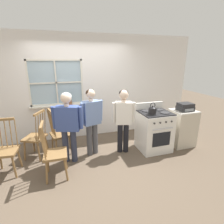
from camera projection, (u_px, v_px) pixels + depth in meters
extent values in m
plane|color=brown|center=(92.00, 162.00, 3.68)|extent=(16.00, 16.00, 0.00)
cube|color=white|center=(137.00, 85.00, 5.04)|extent=(3.13, 0.06, 2.70)
cube|color=white|center=(60.00, 122.00, 4.66)|extent=(1.31, 0.06, 0.94)
cube|color=white|center=(53.00, 45.00, 4.10)|extent=(1.31, 0.06, 0.62)
cube|color=silver|center=(58.00, 106.00, 4.45)|extent=(1.37, 0.10, 0.03)
cube|color=#9EB7C6|center=(56.00, 83.00, 4.36)|extent=(1.25, 0.01, 1.07)
cube|color=silver|center=(56.00, 83.00, 4.34)|extent=(0.04, 0.02, 1.13)
cube|color=silver|center=(56.00, 83.00, 4.34)|extent=(1.31, 0.02, 0.04)
cube|color=silver|center=(28.00, 84.00, 4.15)|extent=(0.04, 0.03, 1.13)
cube|color=silver|center=(82.00, 82.00, 4.52)|extent=(0.04, 0.03, 1.13)
cube|color=silver|center=(54.00, 60.00, 4.18)|extent=(1.31, 0.03, 0.04)
cube|color=silver|center=(58.00, 104.00, 4.50)|extent=(1.31, 0.03, 0.04)
cube|color=olive|center=(55.00, 154.00, 3.11)|extent=(0.41, 0.43, 0.04)
cylinder|color=olive|center=(66.00, 170.00, 3.06)|extent=(0.07, 0.07, 0.43)
cylinder|color=olive|center=(65.00, 159.00, 3.38)|extent=(0.07, 0.07, 0.43)
cylinder|color=olive|center=(47.00, 173.00, 2.98)|extent=(0.07, 0.07, 0.43)
cylinder|color=olive|center=(48.00, 162.00, 3.29)|extent=(0.07, 0.07, 0.43)
cylinder|color=olive|center=(43.00, 146.00, 2.82)|extent=(0.08, 0.02, 0.55)
cylinder|color=olive|center=(43.00, 143.00, 2.90)|extent=(0.08, 0.02, 0.55)
cylinder|color=olive|center=(44.00, 141.00, 2.98)|extent=(0.08, 0.02, 0.55)
cylinder|color=olive|center=(44.00, 139.00, 3.07)|extent=(0.08, 0.02, 0.55)
cylinder|color=olive|center=(44.00, 137.00, 3.15)|extent=(0.08, 0.02, 0.55)
cube|color=olive|center=(42.00, 125.00, 2.90)|extent=(0.05, 0.38, 0.04)
cube|color=olive|center=(5.00, 152.00, 3.18)|extent=(0.46, 0.44, 0.04)
cylinder|color=olive|center=(14.00, 167.00, 3.13)|extent=(0.07, 0.07, 0.43)
cylinder|color=olive|center=(1.00, 159.00, 3.37)|extent=(0.07, 0.07, 0.43)
cylinder|color=olive|center=(20.00, 158.00, 3.43)|extent=(0.07, 0.07, 0.43)
cylinder|color=olive|center=(0.00, 134.00, 3.25)|extent=(0.03, 0.08, 0.55)
cylinder|color=olive|center=(6.00, 134.00, 3.26)|extent=(0.03, 0.08, 0.55)
cylinder|color=olive|center=(11.00, 134.00, 3.28)|extent=(0.03, 0.08, 0.55)
cylinder|color=olive|center=(16.00, 133.00, 3.30)|extent=(0.03, 0.08, 0.55)
cube|color=olive|center=(3.00, 119.00, 3.18)|extent=(0.38, 0.08, 0.04)
cube|color=olive|center=(35.00, 138.00, 3.76)|extent=(0.54, 0.55, 0.04)
cylinder|color=olive|center=(34.00, 144.00, 4.01)|extent=(0.06, 0.09, 0.43)
cylinder|color=olive|center=(25.00, 151.00, 3.69)|extent=(0.09, 0.06, 0.43)
cylinder|color=olive|center=(47.00, 144.00, 3.97)|extent=(0.09, 0.06, 0.43)
cylinder|color=olive|center=(39.00, 152.00, 3.64)|extent=(0.06, 0.09, 0.43)
cylinder|color=olive|center=(45.00, 123.00, 3.82)|extent=(0.08, 0.05, 0.55)
cylinder|color=olive|center=(43.00, 125.00, 3.74)|extent=(0.08, 0.05, 0.55)
cylinder|color=olive|center=(41.00, 126.00, 3.65)|extent=(0.08, 0.05, 0.55)
cylinder|color=olive|center=(38.00, 128.00, 3.57)|extent=(0.08, 0.05, 0.55)
cylinder|color=olive|center=(36.00, 129.00, 3.48)|extent=(0.08, 0.05, 0.55)
cube|color=olive|center=(39.00, 113.00, 3.57)|extent=(0.20, 0.36, 0.04)
cube|color=olive|center=(61.00, 134.00, 3.92)|extent=(0.49, 0.51, 0.04)
cylinder|color=olive|center=(71.00, 145.00, 3.93)|extent=(0.08, 0.07, 0.43)
cylinder|color=olive|center=(66.00, 139.00, 4.21)|extent=(0.07, 0.08, 0.43)
cylinder|color=olive|center=(57.00, 149.00, 3.77)|extent=(0.07, 0.08, 0.43)
cylinder|color=olive|center=(53.00, 143.00, 4.05)|extent=(0.08, 0.07, 0.43)
cylinder|color=olive|center=(54.00, 127.00, 3.61)|extent=(0.08, 0.04, 0.55)
cylinder|color=olive|center=(53.00, 126.00, 3.68)|extent=(0.08, 0.04, 0.55)
cylinder|color=olive|center=(52.00, 124.00, 3.75)|extent=(0.08, 0.04, 0.55)
cylinder|color=olive|center=(51.00, 123.00, 3.83)|extent=(0.08, 0.04, 0.55)
cylinder|color=olive|center=(50.00, 122.00, 3.90)|extent=(0.08, 0.04, 0.55)
cube|color=olive|center=(50.00, 111.00, 3.67)|extent=(0.13, 0.38, 0.04)
cylinder|color=#2D3347|center=(66.00, 146.00, 3.62)|extent=(0.12, 0.12, 0.71)
cylinder|color=#2D3347|center=(74.00, 146.00, 3.62)|extent=(0.12, 0.12, 0.71)
cube|color=#384C8E|center=(68.00, 118.00, 3.44)|extent=(0.49, 0.34, 0.50)
cylinder|color=#384C8E|center=(54.00, 118.00, 3.42)|extent=(0.11, 0.13, 0.46)
cylinder|color=#384C8E|center=(81.00, 118.00, 3.41)|extent=(0.11, 0.13, 0.46)
cylinder|color=beige|center=(66.00, 105.00, 3.36)|extent=(0.10, 0.10, 0.06)
sphere|color=beige|center=(66.00, 98.00, 3.32)|extent=(0.21, 0.21, 0.21)
ellipsoid|color=silver|center=(66.00, 97.00, 3.33)|extent=(0.21, 0.21, 0.17)
cylinder|color=#4C4C51|center=(89.00, 140.00, 3.87)|extent=(0.12, 0.12, 0.72)
cylinder|color=#4C4C51|center=(95.00, 138.00, 3.94)|extent=(0.12, 0.12, 0.72)
cube|color=#6B84B7|center=(91.00, 113.00, 3.72)|extent=(0.42, 0.31, 0.51)
cylinder|color=#6B84B7|center=(82.00, 114.00, 3.58)|extent=(0.10, 0.13, 0.47)
cylinder|color=#6B84B7|center=(101.00, 110.00, 3.82)|extent=(0.10, 0.13, 0.47)
cylinder|color=beige|center=(91.00, 100.00, 3.64)|extent=(0.10, 0.10, 0.06)
sphere|color=beige|center=(91.00, 94.00, 3.61)|extent=(0.19, 0.19, 0.19)
ellipsoid|color=#332319|center=(90.00, 93.00, 3.61)|extent=(0.19, 0.19, 0.15)
cylinder|color=black|center=(120.00, 138.00, 3.99)|extent=(0.12, 0.12, 0.70)
cylinder|color=black|center=(126.00, 138.00, 4.00)|extent=(0.12, 0.12, 0.70)
cube|color=white|center=(123.00, 113.00, 3.82)|extent=(0.39, 0.29, 0.49)
cylinder|color=white|center=(114.00, 112.00, 3.79)|extent=(0.10, 0.12, 0.46)
cylinder|color=white|center=(133.00, 112.00, 3.81)|extent=(0.10, 0.12, 0.46)
cylinder|color=beige|center=(124.00, 101.00, 3.74)|extent=(0.10, 0.10, 0.06)
sphere|color=beige|center=(124.00, 95.00, 3.71)|extent=(0.20, 0.20, 0.20)
ellipsoid|color=black|center=(124.00, 94.00, 3.71)|extent=(0.21, 0.21, 0.17)
cube|color=white|center=(154.00, 131.00, 4.09)|extent=(0.70, 0.64, 0.90)
cube|color=black|center=(155.00, 113.00, 3.95)|extent=(0.69, 0.61, 0.02)
cylinder|color=#2D2D30|center=(152.00, 114.00, 3.78)|extent=(0.20, 0.20, 0.02)
cylinder|color=#2D2D30|center=(165.00, 113.00, 3.87)|extent=(0.20, 0.20, 0.02)
cylinder|color=#2D2D30|center=(146.00, 111.00, 4.02)|extent=(0.20, 0.20, 0.02)
cylinder|color=#2D2D30|center=(158.00, 110.00, 4.11)|extent=(0.20, 0.20, 0.02)
cube|color=white|center=(149.00, 106.00, 4.19)|extent=(0.70, 0.06, 0.16)
cube|color=black|center=(161.00, 139.00, 3.81)|extent=(0.43, 0.01, 0.32)
cylinder|color=silver|center=(163.00, 129.00, 3.71)|extent=(0.49, 0.02, 0.02)
cylinder|color=#232326|center=(154.00, 123.00, 3.62)|extent=(0.04, 0.02, 0.04)
cylinder|color=#232326|center=(160.00, 123.00, 3.66)|extent=(0.04, 0.02, 0.04)
cylinder|color=#232326|center=(166.00, 122.00, 3.70)|extent=(0.04, 0.02, 0.04)
cylinder|color=#232326|center=(172.00, 121.00, 3.74)|extent=(0.04, 0.02, 0.04)
cylinder|color=black|center=(152.00, 111.00, 3.76)|extent=(0.17, 0.17, 0.12)
ellipsoid|color=black|center=(153.00, 108.00, 3.75)|extent=(0.16, 0.16, 0.07)
sphere|color=black|center=(153.00, 106.00, 3.73)|extent=(0.03, 0.03, 0.03)
cylinder|color=black|center=(156.00, 110.00, 3.78)|extent=(0.08, 0.03, 0.07)
torus|color=black|center=(153.00, 105.00, 3.73)|extent=(0.12, 0.01, 0.12)
cylinder|color=#935B3D|center=(69.00, 103.00, 4.50)|extent=(0.14, 0.14, 0.11)
cylinder|color=#33261C|center=(69.00, 101.00, 4.49)|extent=(0.13, 0.13, 0.01)
cone|color=#2D7038|center=(70.00, 97.00, 4.47)|extent=(0.06, 0.05, 0.19)
cone|color=#2D7038|center=(69.00, 99.00, 4.49)|extent=(0.04, 0.05, 0.09)
cone|color=#2D7038|center=(68.00, 97.00, 4.47)|extent=(0.08, 0.07, 0.18)
cone|color=#2D7038|center=(68.00, 98.00, 4.45)|extent=(0.06, 0.04, 0.16)
cone|color=#2D7038|center=(69.00, 99.00, 4.45)|extent=(0.04, 0.05, 0.09)
cone|color=#2D7038|center=(70.00, 97.00, 4.45)|extent=(0.08, 0.07, 0.20)
cube|color=beige|center=(182.00, 128.00, 4.31)|extent=(0.55, 0.50, 0.87)
cube|color=beige|center=(184.00, 111.00, 4.18)|extent=(0.55, 0.50, 0.03)
cube|color=#232326|center=(185.00, 108.00, 4.14)|extent=(0.34, 0.28, 0.10)
cube|color=#232326|center=(186.00, 105.00, 4.12)|extent=(0.32, 0.27, 0.08)
cube|color=gray|center=(189.00, 110.00, 4.01)|extent=(0.24, 0.01, 0.06)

